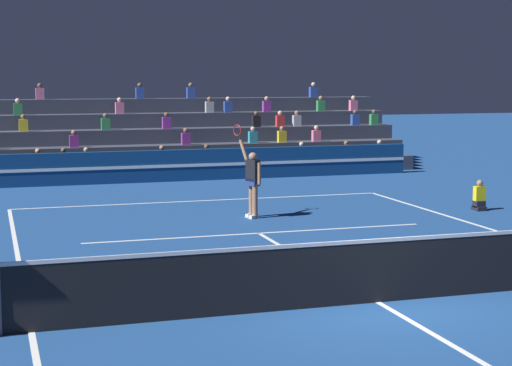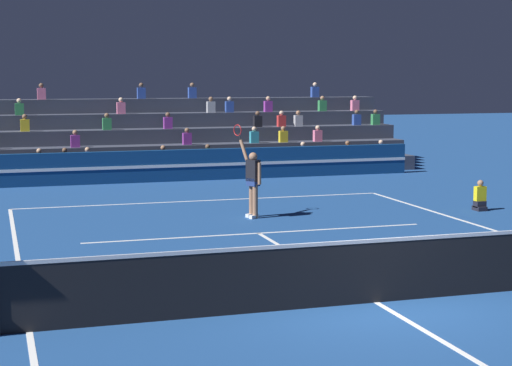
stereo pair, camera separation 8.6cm
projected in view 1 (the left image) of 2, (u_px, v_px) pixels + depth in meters
The scene contains 8 objects.
ground_plane at pixel (378, 302), 13.99m from camera, with size 120.00×120.00×0.00m, color navy.
court_lines at pixel (378, 302), 13.99m from camera, with size 11.10×23.90×0.01m.
tennis_net at pixel (378, 270), 13.92m from camera, with size 12.00×0.10×1.10m.
sponsor_banner_wall at pixel (169, 166), 29.77m from camera, with size 18.00×0.26×1.10m.
bleacher_stand at pixel (149, 144), 33.31m from camera, with size 19.83×4.75×3.38m.
ball_kid_courtside at pixel (479, 198), 23.42m from camera, with size 0.30×0.36×0.84m.
tennis_player at pixel (252, 180), 22.15m from camera, with size 0.53×0.99×2.46m.
tennis_ball at pixel (124, 269), 16.27m from camera, with size 0.07×0.07×0.07m, color #C6DB33.
Camera 1 is at (-6.00, -12.40, 3.70)m, focal length 60.00 mm.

